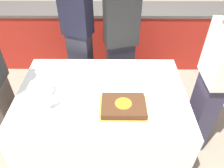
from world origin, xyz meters
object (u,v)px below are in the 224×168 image
plate_stack (42,89)px  person_standing_back (78,34)px  person_cutting_cake (121,42)px  cake (123,106)px  wine_glass (47,98)px  person_seated_right (213,82)px

plate_stack → person_standing_back: bearing=71.5°
person_cutting_cake → cake: bearing=75.5°
person_cutting_cake → person_standing_back: bearing=-14.5°
wine_glass → person_seated_right: 1.49m
wine_glass → person_cutting_cake: bearing=56.9°
wine_glass → plate_stack: bearing=119.1°
person_seated_right → person_standing_back: size_ratio=0.93×
cake → person_seated_right: bearing=14.5°
person_standing_back → plate_stack: bearing=92.7°
person_seated_right → person_standing_back: bearing=-120.3°
cake → person_standing_back: (-0.50, 0.99, 0.18)m
cake → plate_stack: plate_stack is taller
cake → wine_glass: wine_glass is taller
wine_glass → person_seated_right: bearing=8.4°
person_cutting_cake → person_seated_right: (0.82, -0.78, 0.03)m
plate_stack → person_cutting_cake: person_cutting_cake is taller
plate_stack → person_seated_right: size_ratio=0.13×
wine_glass → person_seated_right: size_ratio=0.12×
person_seated_right → person_standing_back: 1.54m
cake → person_seated_right: (0.82, 0.21, 0.10)m
plate_stack → wine_glass: (0.12, -0.21, 0.09)m
person_cutting_cake → person_seated_right: person_seated_right is taller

